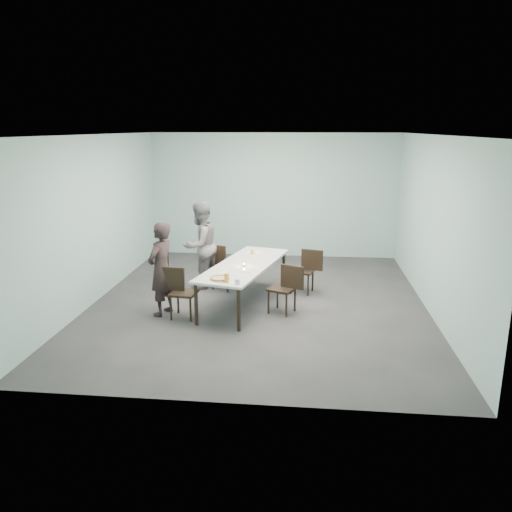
# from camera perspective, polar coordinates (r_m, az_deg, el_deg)

# --- Properties ---
(ground) EXTENTS (7.00, 7.00, 0.00)m
(ground) POSITION_cam_1_polar(r_m,az_deg,el_deg) (9.23, 0.31, -5.27)
(ground) COLOR #333335
(ground) RESTS_ON ground
(room_shell) EXTENTS (6.02, 7.02, 3.01)m
(room_shell) POSITION_cam_1_polar(r_m,az_deg,el_deg) (8.75, 0.33, 7.30)
(room_shell) COLOR #A1CACB
(room_shell) RESTS_ON ground
(table) EXTENTS (1.49, 2.74, 0.75)m
(table) POSITION_cam_1_polar(r_m,az_deg,el_deg) (8.95, -1.32, -1.26)
(table) COLOR white
(table) RESTS_ON ground
(chair_near_left) EXTENTS (0.63, 0.46, 0.87)m
(chair_near_left) POSITION_cam_1_polar(r_m,az_deg,el_deg) (8.46, -8.80, -3.72)
(chair_near_left) COLOR black
(chair_near_left) RESTS_ON ground
(chair_far_left) EXTENTS (0.65, 0.55, 0.87)m
(chair_far_left) POSITION_cam_1_polar(r_m,az_deg,el_deg) (9.89, -3.98, -0.89)
(chair_far_left) COLOR black
(chair_far_left) RESTS_ON ground
(chair_near_right) EXTENTS (0.65, 0.55, 0.87)m
(chair_near_right) POSITION_cam_1_polar(r_m,az_deg,el_deg) (8.55, 3.47, -3.38)
(chair_near_right) COLOR black
(chair_near_right) RESTS_ON ground
(chair_far_right) EXTENTS (0.65, 0.51, 0.87)m
(chair_far_right) POSITION_cam_1_polar(r_m,az_deg,el_deg) (9.63, 5.77, -1.36)
(chair_far_right) COLOR black
(chair_far_right) RESTS_ON ground
(diner_near) EXTENTS (0.56, 0.68, 1.61)m
(diner_near) POSITION_cam_1_polar(r_m,az_deg,el_deg) (8.56, -10.78, -1.48)
(diner_near) COLOR black
(diner_near) RESTS_ON ground
(diner_far) EXTENTS (1.00, 1.06, 1.73)m
(diner_far) POSITION_cam_1_polar(r_m,az_deg,el_deg) (9.91, -6.36, 1.24)
(diner_far) COLOR slate
(diner_far) RESTS_ON ground
(pizza) EXTENTS (0.34, 0.34, 0.04)m
(pizza) POSITION_cam_1_polar(r_m,az_deg,el_deg) (8.03, -4.13, -2.57)
(pizza) COLOR white
(pizza) RESTS_ON table
(side_plate) EXTENTS (0.18, 0.18, 0.01)m
(side_plate) POSITION_cam_1_polar(r_m,az_deg,el_deg) (8.46, -1.15, -1.75)
(side_plate) COLOR white
(side_plate) RESTS_ON table
(beer_glass) EXTENTS (0.08, 0.08, 0.15)m
(beer_glass) POSITION_cam_1_polar(r_m,az_deg,el_deg) (7.85, -3.37, -2.53)
(beer_glass) COLOR gold
(beer_glass) RESTS_ON table
(water_tumbler) EXTENTS (0.08, 0.08, 0.09)m
(water_tumbler) POSITION_cam_1_polar(r_m,az_deg,el_deg) (7.77, -2.14, -2.95)
(water_tumbler) COLOR silver
(water_tumbler) RESTS_ON table
(tealight) EXTENTS (0.06, 0.06, 0.05)m
(tealight) POSITION_cam_1_polar(r_m,az_deg,el_deg) (8.78, -1.35, -1.04)
(tealight) COLOR silver
(tealight) RESTS_ON table
(amber_tumbler) EXTENTS (0.07, 0.07, 0.08)m
(amber_tumbler) POSITION_cam_1_polar(r_m,az_deg,el_deg) (9.62, -0.43, 0.48)
(amber_tumbler) COLOR gold
(amber_tumbler) RESTS_ON table
(menu) EXTENTS (0.34, 0.29, 0.01)m
(menu) POSITION_cam_1_polar(r_m,az_deg,el_deg) (9.74, -0.22, 0.43)
(menu) COLOR silver
(menu) RESTS_ON table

